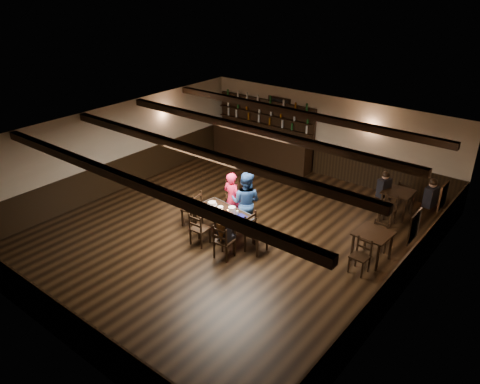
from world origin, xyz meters
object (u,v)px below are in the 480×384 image
Objects in this scene: dining_table at (224,215)px; cake at (212,204)px; woman_pink at (232,199)px; bar_counter at (262,141)px; chair_near_right at (222,240)px; chair_near_left at (198,227)px; man_blue at (246,202)px.

cake reaches higher than dining_table.
bar_counter is (-2.13, 4.28, -0.04)m from woman_pink.
dining_table is at bearing -12.36° from cake.
woman_pink is 0.37× the size of bar_counter.
chair_near_right reaches higher than cake.
woman_pink is (-0.00, 1.35, 0.25)m from chair_near_left.
dining_table is 1.88× the size of chair_near_right.
bar_counter is (-2.60, 4.30, -0.11)m from man_blue.
woman_pink is at bearing 111.94° from dining_table.
man_blue is at bearing 105.66° from chair_near_right.
chair_near_right is at bearing 87.21° from man_blue.
bar_counter reaches higher than cake.
bar_counter reaches higher than woman_pink.
chair_near_right reaches higher than chair_near_left.
dining_table is at bearing 68.81° from chair_near_left.
chair_near_right is at bearing -5.38° from chair_near_left.
woman_pink is at bearing -63.58° from bar_counter.
chair_near_right is at bearing -38.77° from cake.
chair_near_left is 0.58× the size of woman_pink.
woman_pink is (-0.87, 1.43, 0.24)m from chair_near_right.
cake is (-1.09, 0.87, 0.26)m from chair_near_right.
bar_counter is (-3.00, 5.71, 0.20)m from chair_near_right.
woman_pink is at bearing 68.57° from cake.
chair_near_left is at bearing -69.30° from bar_counter.
chair_near_left is at bearing 174.62° from chair_near_right.
cake is at bearing 19.45° from man_blue.
man_blue reaches higher than chair_near_right.
cake is 5.20m from bar_counter.
chair_near_left is (-0.27, -0.69, -0.16)m from dining_table.
dining_table is 0.72m from woman_pink.
chair_near_right is 3.43× the size of cake.
dining_table is 0.99m from chair_near_right.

